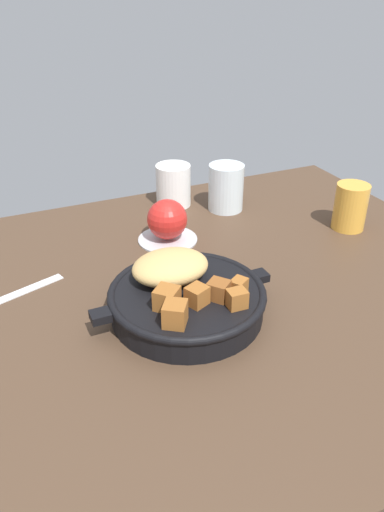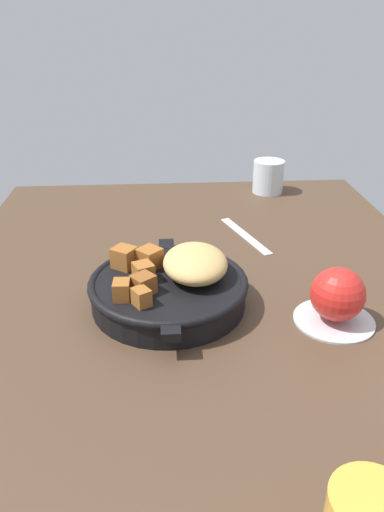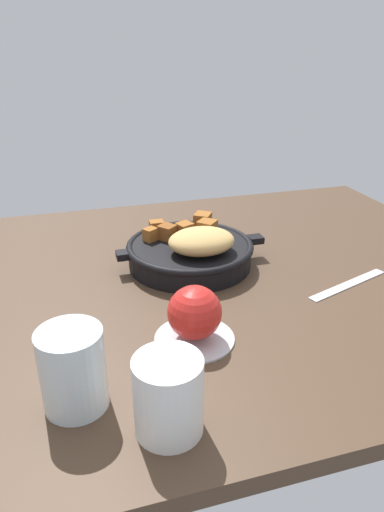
# 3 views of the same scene
# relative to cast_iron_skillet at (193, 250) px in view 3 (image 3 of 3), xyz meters

# --- Properties ---
(ground_plane) EXTENTS (1.09, 0.79, 0.02)m
(ground_plane) POSITION_rel_cast_iron_skillet_xyz_m (0.00, 0.04, -0.04)
(ground_plane) COLOR #473323
(cast_iron_skillet) EXTENTS (0.27, 0.22, 0.08)m
(cast_iron_skillet) POSITION_rel_cast_iron_skillet_xyz_m (0.00, 0.00, 0.00)
(cast_iron_skillet) COLOR black
(cast_iron_skillet) RESTS_ON ground_plane
(saucer_plate) EXTENTS (0.11, 0.11, 0.01)m
(saucer_plate) POSITION_rel_cast_iron_skillet_xyz_m (0.06, 0.22, -0.03)
(saucer_plate) COLOR #B7BABF
(saucer_plate) RESTS_ON ground_plane
(red_apple) EXTENTS (0.07, 0.07, 0.07)m
(red_apple) POSITION_rel_cast_iron_skillet_xyz_m (0.06, 0.22, 0.01)
(red_apple) COLOR red
(red_apple) RESTS_ON saucer_plate
(butter_knife) EXTENTS (0.17, 0.07, 0.00)m
(butter_knife) POSITION_rel_cast_iron_skillet_xyz_m (-0.22, 0.14, -0.03)
(butter_knife) COLOR silver
(butter_knife) RESTS_ON ground_plane
(water_glass_tall) EXTENTS (0.07, 0.07, 0.09)m
(water_glass_tall) POSITION_rel_cast_iron_skillet_xyz_m (0.22, 0.30, 0.02)
(water_glass_tall) COLOR silver
(water_glass_tall) RESTS_ON ground_plane
(white_creamer_pitcher) EXTENTS (0.07, 0.07, 0.09)m
(white_creamer_pitcher) POSITION_rel_cast_iron_skillet_xyz_m (0.13, 0.36, 0.01)
(white_creamer_pitcher) COLOR white
(white_creamer_pitcher) RESTS_ON ground_plane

